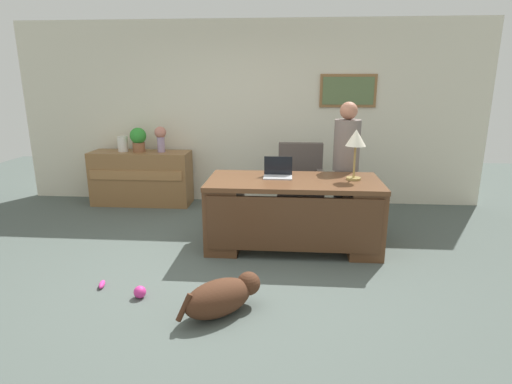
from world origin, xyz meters
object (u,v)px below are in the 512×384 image
object	(u,v)px
armchair	(300,186)
vase_empty	(123,144)
potted_plant	(138,139)
credenza	(142,178)
dog_lying	(222,296)
person_standing	(346,166)
laptop	(278,172)
desk_lamp	(356,141)
dog_toy_bone	(102,284)
desk	(293,211)
dog_toy_ball	(140,292)
vase_with_flowers	(161,137)

from	to	relation	value
armchair	vase_empty	size ratio (longest dim) A/B	4.48
armchair	potted_plant	xyz separation A→B (m)	(-2.40, 0.53, 0.54)
credenza	dog_lying	size ratio (longest dim) A/B	2.26
armchair	credenza	bearing A→B (deg)	167.56
person_standing	potted_plant	bearing A→B (deg)	163.19
person_standing	laptop	bearing A→B (deg)	-147.89
person_standing	potted_plant	size ratio (longest dim) A/B	4.45
dog_lying	desk_lamp	bearing A→B (deg)	51.27
credenza	vase_empty	xyz separation A→B (m)	(-0.25, 0.00, 0.52)
potted_plant	dog_toy_bone	xyz separation A→B (m)	(0.54, -2.65, -0.98)
vase_empty	dog_lying	bearing A→B (deg)	-56.93
desk	dog_lying	distance (m)	1.60
armchair	desk_lamp	distance (m)	1.32
armchair	dog_toy_bone	distance (m)	2.86
dog_toy_ball	dog_toy_bone	bearing A→B (deg)	158.68
laptop	desk_lamp	bearing A→B (deg)	-4.18
armchair	desk	bearing A→B (deg)	-95.64
credenza	dog_toy_ball	size ratio (longest dim) A/B	13.66
armchair	potted_plant	bearing A→B (deg)	167.57
person_standing	vase_with_flowers	size ratio (longest dim) A/B	4.22
dog_lying	vase_with_flowers	xyz separation A→B (m)	(-1.38, 3.01, 0.88)
vase_with_flowers	potted_plant	size ratio (longest dim) A/B	1.05
vase_empty	dog_toy_bone	bearing A→B (deg)	-73.60
desk_lamp	dog_toy_ball	world-z (taller)	desk_lamp
armchair	laptop	xyz separation A→B (m)	(-0.28, -0.88, 0.37)
laptop	dog_toy_bone	size ratio (longest dim) A/B	2.22
laptop	desk_lamp	xyz separation A→B (m)	(0.84, -0.06, 0.37)
armchair	dog_toy_bone	bearing A→B (deg)	-131.27
dog_toy_ball	armchair	bearing A→B (deg)	57.77
dog_lying	dog_toy_ball	xyz separation A→B (m)	(-0.76, 0.20, -0.10)
credenza	armchair	xyz separation A→B (m)	(2.39, -0.53, 0.06)
credenza	desk_lamp	bearing A→B (deg)	-26.44
credenza	armchair	distance (m)	2.45
vase_empty	dog_toy_bone	world-z (taller)	vase_empty
person_standing	desk_lamp	world-z (taller)	person_standing
credenza	desk	bearing A→B (deg)	-34.09
dog_lying	potted_plant	bearing A→B (deg)	119.69
dog_lying	potted_plant	distance (m)	3.57
desk	armchair	world-z (taller)	armchair
dog_lying	vase_empty	bearing A→B (deg)	123.07
desk	credenza	world-z (taller)	credenza
armchair	potted_plant	size ratio (longest dim) A/B	2.84
vase_empty	vase_with_flowers	bearing A→B (deg)	0.00
vase_empty	desk	bearing A→B (deg)	-31.39
credenza	armchair	size ratio (longest dim) A/B	1.45
vase_with_flowers	vase_empty	xyz separation A→B (m)	(-0.59, 0.00, -0.11)
desk	laptop	size ratio (longest dim) A/B	5.96
vase_with_flowers	dog_toy_ball	xyz separation A→B (m)	(0.62, -2.82, -0.98)
desk	vase_empty	size ratio (longest dim) A/B	8.36
desk_lamp	vase_with_flowers	bearing A→B (deg)	150.70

